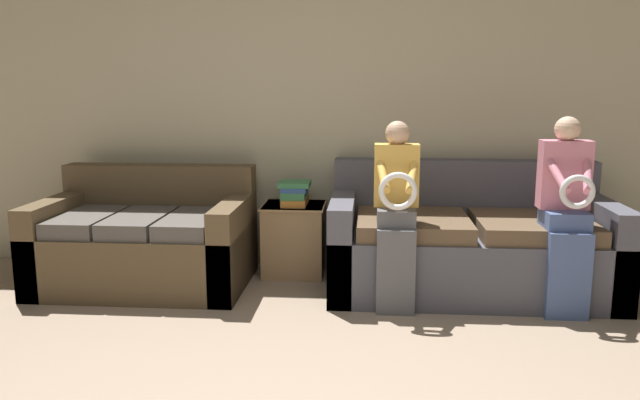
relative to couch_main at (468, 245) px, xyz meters
The scene contains 7 objects.
wall_back 1.50m from the couch_main, 152.19° to the left, with size 6.75×0.06×2.55m.
couch_main is the anchor object (origin of this frame).
couch_side 2.29m from the couch_main, behind, with size 1.45×0.94×0.83m.
child_left_seated 0.75m from the couch_main, 141.42° to the right, with size 0.29×0.37×1.20m.
child_right_seated 0.76m from the couch_main, 38.27° to the right, with size 0.31×0.37×1.24m.
side_shelf 1.29m from the couch_main, 168.18° to the left, with size 0.47×0.45×0.54m.
book_stack 1.32m from the couch_main, 168.23° to the left, with size 0.23×0.31×0.18m.
Camera 1 is at (0.33, -2.06, 1.43)m, focal length 35.00 mm.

